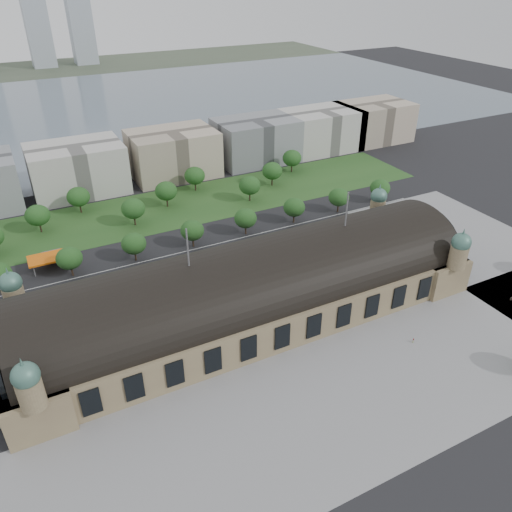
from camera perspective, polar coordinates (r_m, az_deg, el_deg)
name	(u,v)px	position (r m, az deg, el deg)	size (l,w,h in m)	color
ground	(251,317)	(165.82, -0.54, -6.95)	(900.00, 900.00, 0.00)	black
station	(251,291)	(159.76, -0.55, -4.03)	(150.00, 48.40, 44.30)	#8E7D58
plaza_south	(357,395)	(142.71, 11.51, -15.31)	(190.00, 48.00, 0.12)	gray
plaza_east	(475,246)	(224.05, 23.70, 1.01)	(56.00, 100.00, 0.12)	gray
road_slab	(158,276)	(189.54, -11.18, -2.27)	(260.00, 26.00, 0.10)	black
grass_belt	(132,216)	(237.64, -14.03, 4.49)	(300.00, 45.00, 0.10)	#264F1F
petrol_station	(50,257)	(207.59, -22.47, -0.14)	(14.00, 13.00, 5.05)	orange
lake	(81,110)	(431.68, -19.35, 15.45)	(700.00, 320.00, 0.08)	slate
far_shore	(47,68)	(626.55, -22.80, 19.17)	(700.00, 120.00, 0.14)	#44513D
far_tower_mid	(37,25)	(631.01, -23.75, 23.02)	(24.00, 24.00, 85.00)	#9EA8B2
far_tower_right	(81,28)	(637.26, -19.36, 23.39)	(24.00, 24.00, 75.00)	#9EA8B2
office_3	(78,169)	(267.48, -19.72, 9.37)	(45.00, 32.00, 24.00)	#BBB9B2
office_4	(173,153)	(277.33, -9.44, 11.48)	(45.00, 32.00, 24.00)	#BEAC95
office_5	(256,140)	(295.44, -0.02, 13.08)	(45.00, 32.00, 24.00)	gray
office_6	(321,130)	(317.64, 7.44, 14.10)	(45.00, 32.00, 24.00)	#BBB9B2
office_7	(373,122)	(341.16, 13.22, 14.72)	(45.00, 32.00, 24.00)	#BEAC95
tree_row_3	(69,258)	(194.90, -20.57, -0.25)	(9.60, 9.60, 11.52)	#2D2116
tree_row_4	(134,244)	(197.68, -13.80, 1.38)	(9.60, 9.60, 11.52)	#2D2116
tree_row_5	(192,230)	(203.27, -7.30, 2.92)	(9.60, 9.60, 11.52)	#2D2116
tree_row_6	(246,218)	(211.45, -1.21, 4.32)	(9.60, 9.60, 11.52)	#2D2116
tree_row_7	(294,207)	(221.94, 4.39, 5.57)	(9.60, 9.60, 11.52)	#2D2116
tree_row_8	(339,197)	(234.43, 9.45, 6.65)	(9.60, 9.60, 11.52)	#2D2116
tree_row_9	(380,188)	(248.61, 13.99, 7.56)	(9.60, 9.60, 11.52)	#2D2116
tree_belt_4	(38,215)	(232.09, -23.70, 4.28)	(10.40, 10.40, 12.48)	#2D2116
tree_belt_5	(78,197)	(244.23, -19.65, 6.39)	(10.40, 10.40, 12.48)	#2D2116
tree_belt_6	(133,209)	(225.19, -13.86, 5.29)	(10.40, 10.40, 12.48)	#2D2116
tree_belt_7	(166,191)	(240.11, -10.24, 7.33)	(10.40, 10.40, 12.48)	#2D2116
tree_belt_8	(195,176)	(256.13, -7.02, 9.10)	(10.40, 10.40, 12.48)	#2D2116
tree_belt_9	(250,185)	(242.55, -0.73, 8.07)	(10.40, 10.40, 12.48)	#2D2116
tree_belt_10	(272,171)	(260.64, 1.87, 9.70)	(10.40, 10.40, 12.48)	#2D2116
tree_belt_11	(292,158)	(279.38, 4.14, 11.10)	(10.40, 10.40, 12.48)	#2D2116
traffic_car_2	(52,301)	(185.63, -22.28, -4.77)	(2.12, 4.60, 1.28)	black
traffic_car_3	(135,275)	(190.36, -13.64, -2.15)	(2.25, 5.53, 1.60)	maroon
traffic_car_4	(259,253)	(199.37, 0.29, 0.39)	(1.67, 4.15, 1.41)	#18163F
traffic_car_5	(302,230)	(217.65, 5.31, 3.00)	(1.35, 3.86, 1.27)	#4F5056
traffic_car_6	(352,230)	(220.22, 10.89, 2.95)	(2.74, 5.94, 1.65)	silver
parked_car_0	(38,328)	(174.45, -23.64, -7.55)	(1.49, 4.26, 1.40)	black
parked_car_1	(87,322)	(171.43, -18.78, -7.18)	(2.19, 4.75, 1.32)	maroon
parked_car_2	(92,313)	(174.73, -18.26, -6.21)	(2.32, 5.70, 1.65)	#182743
parked_car_3	(102,310)	(175.08, -17.15, -5.96)	(1.65, 4.11, 1.40)	#525459
parked_car_4	(111,308)	(175.32, -16.23, -5.72)	(1.62, 4.65, 1.53)	silver
parked_car_5	(117,306)	(175.57, -15.57, -5.55)	(2.49, 5.40, 1.50)	#97999F
parked_car_6	(178,296)	(175.84, -8.91, -4.58)	(2.30, 5.66, 1.64)	black
bus_west	(228,263)	(191.00, -3.22, -0.83)	(2.69, 11.50, 3.20)	red
bus_mid	(272,251)	(198.36, 1.88, 0.53)	(2.87, 12.25, 3.41)	silver
bus_east	(303,244)	(205.01, 5.43, 1.42)	(2.60, 11.12, 3.10)	beige
pedestrian_0	(413,341)	(162.58, 17.53, -9.21)	(0.76, 0.43, 1.55)	gray
pedestrian_2	(511,298)	(193.66, 27.13, -4.34)	(0.95, 0.55, 1.96)	gray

